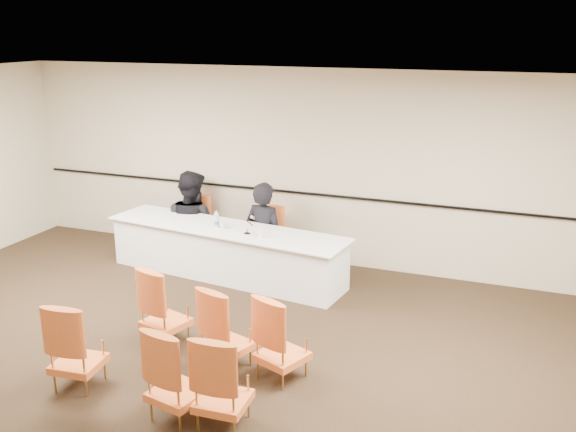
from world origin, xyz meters
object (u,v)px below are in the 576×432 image
object	(u,v)px
aud_chair_front_mid	(226,327)
water_bottle	(217,219)
panelist_second_chair	(192,226)
aud_chair_back_right	(222,379)
panelist_main	(265,240)
drinking_glass	(223,225)
panel_table	(226,252)
aud_chair_back_mid	(177,372)
aud_chair_back_left	(77,344)
panelist_main_chair	(265,238)
aud_chair_front_right	(282,337)
microphone	(247,226)
panelist_second	(192,229)
coffee_cup	(260,233)
aud_chair_front_left	(165,305)

from	to	relation	value
aud_chair_front_mid	water_bottle	bearing A→B (deg)	136.64
panelist_second_chair	water_bottle	size ratio (longest dim) A/B	3.86
aud_chair_front_mid	aud_chair_back_right	distance (m)	1.06
panelist_main	aud_chair_front_mid	bearing A→B (deg)	117.83
aud_chair_front_mid	aud_chair_back_right	world-z (taller)	same
drinking_glass	aud_chair_back_right	xyz separation A→B (m)	(1.65, -3.30, -0.33)
panelist_main	panel_table	bearing A→B (deg)	64.69
panelist_main	aud_chair_back_mid	distance (m)	3.99
panel_table	aud_chair_back_left	world-z (taller)	aud_chair_back_left
panelist_main_chair	aud_chair_front_right	bearing A→B (deg)	-56.62
panelist_second_chair	microphone	xyz separation A→B (m)	(1.37, -0.84, 0.40)
panelist_second_chair	microphone	world-z (taller)	microphone
panelist_second	aud_chair_front_right	xyz separation A→B (m)	(2.79, -3.06, 0.06)
aud_chair_back_right	coffee_cup	bearing A→B (deg)	104.17
aud_chair_back_right	aud_chair_front_right	bearing A→B (deg)	75.24
panelist_main	aud_chair_back_right	distance (m)	4.07
aud_chair_back_mid	panelist_main	bearing A→B (deg)	113.00
coffee_cup	aud_chair_back_right	size ratio (longest dim) A/B	0.13
panelist_main_chair	aud_chair_back_left	world-z (taller)	same
coffee_cup	aud_chair_front_right	world-z (taller)	aud_chair_front_right
aud_chair_front_mid	aud_chair_front_right	distance (m)	0.64
panelist_second	aud_chair_front_right	world-z (taller)	panelist_second
water_bottle	aud_chair_front_right	bearing A→B (deg)	-50.21
panelist_second_chair	aud_chair_front_left	size ratio (longest dim) A/B	1.00
microphone	coffee_cup	distance (m)	0.25
drinking_glass	aud_chair_back_mid	size ratio (longest dim) A/B	0.11
water_bottle	coffee_cup	bearing A→B (deg)	-13.90
panelist_main	drinking_glass	size ratio (longest dim) A/B	18.27
panel_table	aud_chair_front_right	xyz separation A→B (m)	(1.83, -2.38, 0.10)
panelist_second_chair	aud_chair_back_left	size ratio (longest dim) A/B	1.00
panel_table	panelist_second	distance (m)	1.17
panelist_second	panelist_second_chair	world-z (taller)	panelist_second
aud_chair_front_right	aud_chair_front_mid	bearing A→B (deg)	-157.34
microphone	aud_chair_front_mid	xyz separation A→B (m)	(0.78, -2.24, -0.40)
drinking_glass	aud_chair_front_mid	size ratio (longest dim) A/B	0.11
aud_chair_front_mid	aud_chair_back_left	xyz separation A→B (m)	(-1.26, -0.88, 0.00)
panelist_second	aud_chair_front_right	size ratio (longest dim) A/B	2.05
panelist_second	drinking_glass	distance (m)	1.26
coffee_cup	aud_chair_back_right	world-z (taller)	aud_chair_back_right
microphone	aud_chair_front_mid	world-z (taller)	microphone
panelist_main	microphone	bearing A→B (deg)	104.29
drinking_glass	aud_chair_back_left	bearing A→B (deg)	-90.82
panel_table	aud_chair_front_left	bearing A→B (deg)	-75.66
panel_table	aud_chair_back_left	xyz separation A→B (m)	(-0.06, -3.28, 0.10)
panelist_main_chair	panelist_second	bearing A→B (deg)	-180.00
panelist_second	coffee_cup	world-z (taller)	panelist_second
panelist_second_chair	drinking_glass	world-z (taller)	panelist_second_chair
coffee_cup	aud_chair_front_mid	size ratio (longest dim) A/B	0.13
aud_chair_back_mid	aud_chair_back_right	xyz separation A→B (m)	(0.46, 0.04, 0.00)
drinking_glass	aud_chair_front_left	xyz separation A→B (m)	(0.29, -2.08, -0.33)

